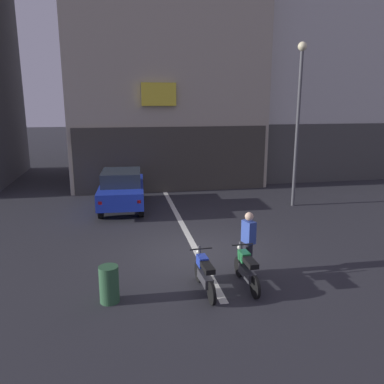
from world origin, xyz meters
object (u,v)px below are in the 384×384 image
motorcycle_green_row_left_mid (246,269)px  trash_bin (109,284)px  street_lamp (299,109)px  motorcycle_blue_row_leftmost (204,274)px  car_blue_crossing_near (122,188)px  person_by_motorcycles (248,243)px

motorcycle_green_row_left_mid → trash_bin: size_ratio=1.97×
street_lamp → motorcycle_blue_row_leftmost: street_lamp is taller
car_blue_crossing_near → street_lamp: bearing=-6.8°
motorcycle_blue_row_leftmost → motorcycle_green_row_left_mid: (1.06, 0.08, 0.00)m
car_blue_crossing_near → person_by_motorcycles: bearing=-65.9°
motorcycle_green_row_left_mid → motorcycle_blue_row_leftmost: bearing=-175.5°
car_blue_crossing_near → trash_bin: car_blue_crossing_near is taller
street_lamp → person_by_motorcycles: bearing=-124.1°
car_blue_crossing_near → motorcycle_green_row_left_mid: size_ratio=2.51×
motorcycle_blue_row_leftmost → person_by_motorcycles: size_ratio=1.00×
car_blue_crossing_near → motorcycle_blue_row_leftmost: car_blue_crossing_near is taller
street_lamp → motorcycle_blue_row_leftmost: 9.47m
car_blue_crossing_near → motorcycle_blue_row_leftmost: size_ratio=2.51×
car_blue_crossing_near → person_by_motorcycles: 7.62m
motorcycle_blue_row_leftmost → person_by_motorcycles: 1.58m
street_lamp → motorcycle_green_row_left_mid: street_lamp is taller
car_blue_crossing_near → street_lamp: 7.96m
trash_bin → motorcycle_blue_row_leftmost: bearing=1.6°
car_blue_crossing_near → trash_bin: size_ratio=4.93×
motorcycle_green_row_left_mid → person_by_motorcycles: bearing=68.8°
motorcycle_blue_row_leftmost → motorcycle_green_row_left_mid: bearing=4.5°
motorcycle_blue_row_leftmost → trash_bin: bearing=-178.4°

